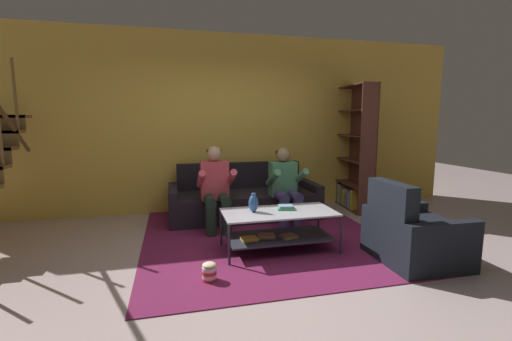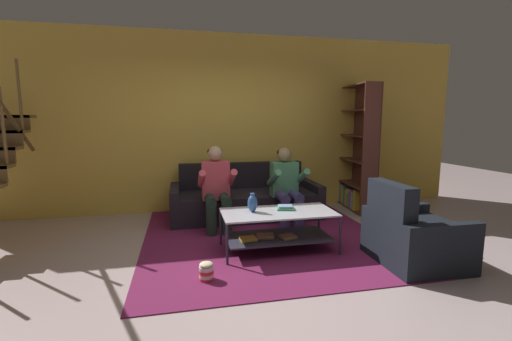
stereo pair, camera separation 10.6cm
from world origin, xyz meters
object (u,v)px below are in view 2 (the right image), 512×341
at_px(couch, 245,200).
at_px(armchair, 413,237).
at_px(vase, 252,203).
at_px(person_seated_right, 286,183).
at_px(coffee_table, 277,225).
at_px(bookshelf, 357,163).
at_px(person_seated_left, 216,185).
at_px(popcorn_tub, 206,271).
at_px(book_stack, 285,208).

distance_m(couch, armchair, 2.57).
xyz_separation_m(vase, armchair, (1.58, -0.70, -0.28)).
bearing_deg(person_seated_right, armchair, -60.63).
height_order(coffee_table, bookshelf, bookshelf).
height_order(couch, coffee_table, couch).
relative_size(person_seated_left, popcorn_tub, 6.25).
bearing_deg(popcorn_tub, coffee_table, 34.67).
distance_m(book_stack, armchair, 1.40).
xyz_separation_m(coffee_table, vase, (-0.28, 0.05, 0.26)).
distance_m(coffee_table, vase, 0.39).
bearing_deg(popcorn_tub, bookshelf, 39.27).
bearing_deg(bookshelf, armchair, -104.30).
relative_size(couch, person_seated_left, 1.98).
bearing_deg(armchair, vase, 156.18).
height_order(person_seated_left, coffee_table, person_seated_left).
height_order(vase, popcorn_tub, vase).
height_order(coffee_table, armchair, armchair).
height_order(person_seated_left, vase, person_seated_left).
bearing_deg(coffee_table, armchair, -26.36).
relative_size(person_seated_right, popcorn_tub, 6.04).
bearing_deg(book_stack, couch, 98.86).
height_order(person_seated_left, person_seated_right, person_seated_left).
distance_m(couch, bookshelf, 2.06).
bearing_deg(bookshelf, book_stack, -138.39).
relative_size(book_stack, armchair, 0.26).
bearing_deg(popcorn_tub, armchair, -1.35).
height_order(person_seated_left, popcorn_tub, person_seated_left).
xyz_separation_m(bookshelf, armchair, (-0.59, -2.30, -0.50)).
xyz_separation_m(person_seated_right, popcorn_tub, (-1.26, -1.55, -0.51)).
bearing_deg(person_seated_left, person_seated_right, -0.20).
height_order(book_stack, popcorn_tub, book_stack).
xyz_separation_m(person_seated_left, book_stack, (0.72, -0.87, -0.14)).
bearing_deg(popcorn_tub, person_seated_left, 80.41).
distance_m(person_seated_left, armchair, 2.51).
height_order(couch, person_seated_right, person_seated_right).
height_order(person_seated_left, armchair, person_seated_left).
bearing_deg(book_stack, coffee_table, -145.37).
bearing_deg(couch, popcorn_tub, -110.00).
relative_size(couch, vase, 10.42).
distance_m(person_seated_right, popcorn_tub, 2.06).
bearing_deg(book_stack, popcorn_tub, -145.34).
xyz_separation_m(couch, coffee_table, (0.10, -1.50, 0.04)).
distance_m(person_seated_left, bookshelf, 2.59).
distance_m(vase, popcorn_tub, 0.99).
xyz_separation_m(vase, bookshelf, (2.17, 1.60, 0.22)).
distance_m(person_seated_right, vase, 1.13).
bearing_deg(coffee_table, person_seated_left, 122.03).
bearing_deg(popcorn_tub, vase, 48.13).
xyz_separation_m(person_seated_left, armchair, (1.90, -1.60, -0.34)).
xyz_separation_m(coffee_table, book_stack, (0.12, 0.09, 0.18)).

